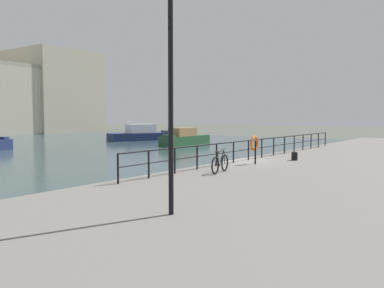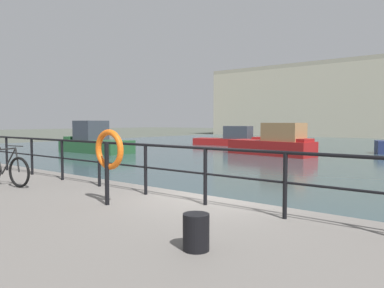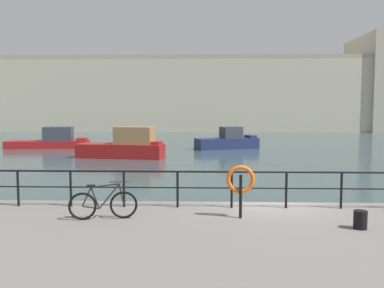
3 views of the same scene
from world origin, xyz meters
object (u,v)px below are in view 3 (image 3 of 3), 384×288
Objects in this scene: moored_white_yacht at (125,146)px; mooring_bollard at (360,220)px; moored_small_launch at (52,141)px; life_ring_stand at (241,181)px; harbor_building at (257,94)px; parked_bicycle at (103,204)px; moored_harbor_tender at (228,141)px.

moored_white_yacht reaches higher than mooring_bollard.
life_ring_stand is at bearing -69.75° from moored_small_launch.
harbor_building is 64.21m from life_ring_stand.
life_ring_stand is at bearing -5.87° from parked_bicycle.
moored_white_yacht reaches higher than moored_harbor_tender.
harbor_building is at bearing 85.28° from mooring_bollard.
life_ring_stand is (-1.23, -29.11, 1.22)m from moored_harbor_tender.
moored_small_launch is at bearing 146.03° from moored_white_yacht.
life_ring_stand reaches higher than parked_bicycle.
harbor_building reaches higher than life_ring_stand.
moored_harbor_tender is 30.08m from mooring_bollard.
moored_white_yacht is 15.86× the size of mooring_bollard.
life_ring_stand is (7.23, -21.29, 1.03)m from moored_white_yacht.
mooring_bollard is (6.37, -0.65, -0.17)m from parked_bicycle.
moored_white_yacht is at bearing -50.47° from moored_small_launch.
parked_bicycle is (12.45, -29.48, 0.64)m from moored_small_launch.
moored_white_yacht reaches higher than moored_small_launch.
parked_bicycle is (-11.69, -63.82, -5.07)m from harbor_building.
harbor_building is 42.36m from moored_small_launch.
harbor_building is 35.57m from moored_harbor_tender.
harbor_building is 44.89× the size of parked_bicycle.
life_ring_stand is (16.04, -29.20, 1.23)m from moored_small_launch.
moored_small_launch is 32.01m from parked_bicycle.
harbor_building reaches higher than moored_harbor_tender.
mooring_bollard is at bearing -107.77° from moored_harbor_tender.
life_ring_stand is at bearing 161.50° from mooring_bollard.
moored_white_yacht is at bearing 89.26° from parked_bicycle.
parked_bicycle is (3.65, -21.57, 0.44)m from moored_white_yacht.
moored_harbor_tender is 29.79m from parked_bicycle.
parked_bicycle is at bearing -72.42° from moored_white_yacht.
moored_harbor_tender is 11.52m from moored_white_yacht.
mooring_bollard is at bearing -94.72° from harbor_building.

